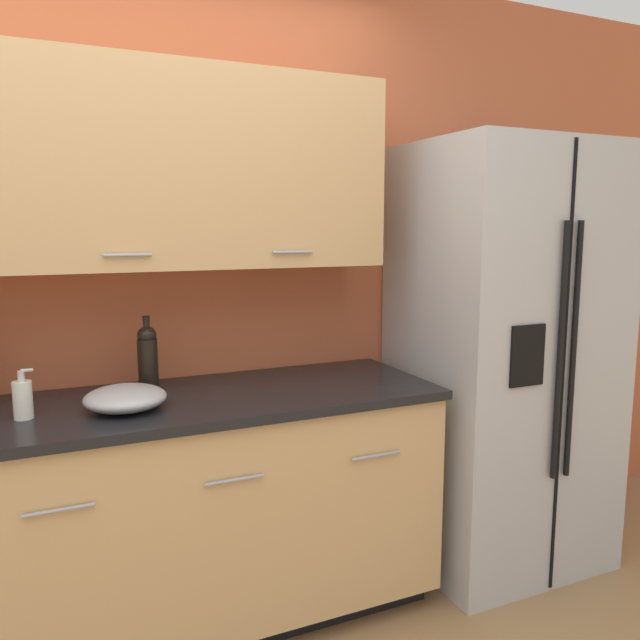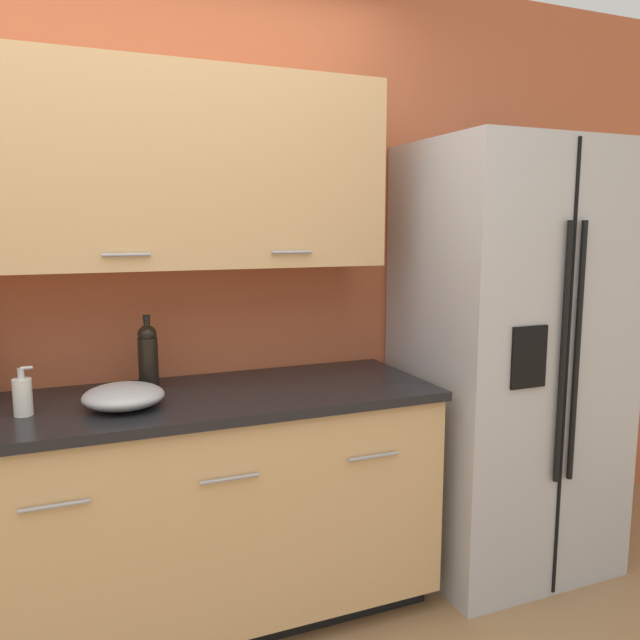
% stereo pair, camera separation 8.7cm
% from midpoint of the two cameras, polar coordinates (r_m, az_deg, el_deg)
% --- Properties ---
extents(wall_back, '(10.00, 0.39, 2.60)m').
position_cam_midpoint_polar(wall_back, '(2.53, -20.58, 5.56)').
color(wall_back, '#BC5B38').
rests_on(wall_back, ground_plane).
extents(counter_unit, '(2.24, 0.64, 0.91)m').
position_cam_midpoint_polar(counter_unit, '(2.48, -17.23, -17.17)').
color(counter_unit, black).
rests_on(counter_unit, ground_plane).
extents(refrigerator, '(0.84, 0.74, 1.87)m').
position_cam_midpoint_polar(refrigerator, '(2.92, 15.50, -3.34)').
color(refrigerator, '#B2B2B5').
rests_on(refrigerator, ground_plane).
extents(wine_bottle, '(0.07, 0.07, 0.29)m').
position_cam_midpoint_polar(wine_bottle, '(2.43, -16.47, -3.28)').
color(wine_bottle, black).
rests_on(wine_bottle, counter_unit).
extents(soap_dispenser, '(0.07, 0.06, 0.16)m').
position_cam_midpoint_polar(soap_dispenser, '(2.25, -26.55, -6.49)').
color(soap_dispenser, silver).
rests_on(soap_dispenser, counter_unit).
extents(mixing_bowl, '(0.27, 0.27, 0.08)m').
position_cam_midpoint_polar(mixing_bowl, '(2.23, -18.45, -6.78)').
color(mixing_bowl, '#A3A3A5').
rests_on(mixing_bowl, counter_unit).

